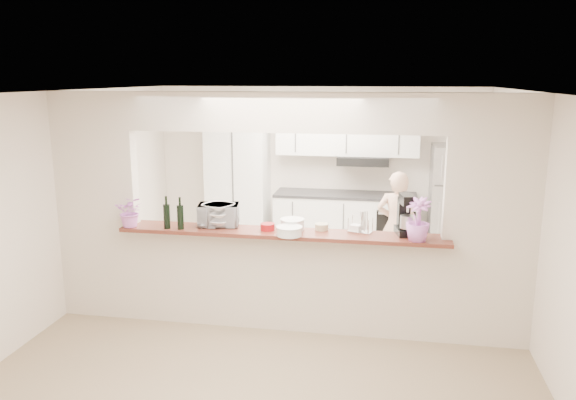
% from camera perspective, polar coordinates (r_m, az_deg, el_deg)
% --- Properties ---
extents(floor, '(6.00, 6.00, 0.00)m').
position_cam_1_polar(floor, '(6.21, -0.56, -12.81)').
color(floor, '#9C8B69').
rests_on(floor, ground).
extents(tile_overlay, '(5.00, 2.90, 0.01)m').
position_cam_1_polar(tile_overlay, '(7.62, 1.62, -7.86)').
color(tile_overlay, silver).
rests_on(tile_overlay, floor).
extents(partition, '(5.00, 0.15, 2.50)m').
position_cam_1_polar(partition, '(5.73, -0.59, 0.72)').
color(partition, beige).
rests_on(partition, floor).
extents(bar_counter, '(3.40, 0.38, 1.09)m').
position_cam_1_polar(bar_counter, '(5.98, -0.58, -7.83)').
color(bar_counter, beige).
rests_on(bar_counter, floor).
extents(kitchen_cabinets, '(3.15, 0.62, 2.25)m').
position_cam_1_polar(kitchen_cabinets, '(8.50, 1.59, 1.09)').
color(kitchen_cabinets, silver).
rests_on(kitchen_cabinets, floor).
extents(refrigerator, '(0.75, 0.70, 1.70)m').
position_cam_1_polar(refrigerator, '(8.42, 16.73, -0.41)').
color(refrigerator, '#A4A4A9').
rests_on(refrigerator, floor).
extents(flower_left, '(0.35, 0.32, 0.33)m').
position_cam_1_polar(flower_left, '(6.14, -15.69, -1.12)').
color(flower_left, '#DA73D1').
rests_on(flower_left, bar_counter).
extents(wine_bottle_a, '(0.07, 0.07, 0.34)m').
position_cam_1_polar(wine_bottle_a, '(5.93, -10.88, -1.67)').
color(wine_bottle_a, black).
rests_on(wine_bottle_a, bar_counter).
extents(wine_bottle_b, '(0.07, 0.07, 0.35)m').
position_cam_1_polar(wine_bottle_b, '(5.99, -12.22, -1.59)').
color(wine_bottle_b, black).
rests_on(wine_bottle_b, bar_counter).
extents(toaster_oven, '(0.47, 0.36, 0.23)m').
position_cam_1_polar(toaster_oven, '(6.01, -7.07, -1.53)').
color(toaster_oven, '#ABAAAF').
rests_on(toaster_oven, bar_counter).
extents(serving_bowls, '(0.41, 0.41, 0.23)m').
position_cam_1_polar(serving_bowls, '(6.01, -7.07, -1.52)').
color(serving_bowls, white).
rests_on(serving_bowls, bar_counter).
extents(plate_stack_a, '(0.25, 0.25, 0.12)m').
position_cam_1_polar(plate_stack_a, '(5.82, 0.44, -2.48)').
color(plate_stack_a, white).
rests_on(plate_stack_a, bar_counter).
extents(plate_stack_b, '(0.26, 0.26, 0.09)m').
position_cam_1_polar(plate_stack_b, '(5.61, 0.13, -3.17)').
color(plate_stack_b, white).
rests_on(plate_stack_b, bar_counter).
extents(red_bowl, '(0.15, 0.15, 0.07)m').
position_cam_1_polar(red_bowl, '(5.82, -2.09, -2.74)').
color(red_bowl, maroon).
rests_on(red_bowl, bar_counter).
extents(tan_bowl, '(0.14, 0.14, 0.07)m').
position_cam_1_polar(tan_bowl, '(5.83, 3.43, -2.72)').
color(tan_bowl, tan).
rests_on(tan_bowl, bar_counter).
extents(utensil_caddy, '(0.27, 0.21, 0.22)m').
position_cam_1_polar(utensil_caddy, '(5.76, 7.36, -2.38)').
color(utensil_caddy, silver).
rests_on(utensil_caddy, bar_counter).
extents(stand_mixer, '(0.23, 0.31, 0.41)m').
position_cam_1_polar(stand_mixer, '(5.75, 11.85, -1.63)').
color(stand_mixer, black).
rests_on(stand_mixer, bar_counter).
extents(flower_right, '(0.31, 0.31, 0.43)m').
position_cam_1_polar(flower_right, '(5.54, 13.08, -1.93)').
color(flower_right, '#BF73D6').
rests_on(flower_right, bar_counter).
extents(person, '(0.58, 0.43, 1.46)m').
position_cam_1_polar(person, '(7.46, 10.98, -2.69)').
color(person, tan).
rests_on(person, floor).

